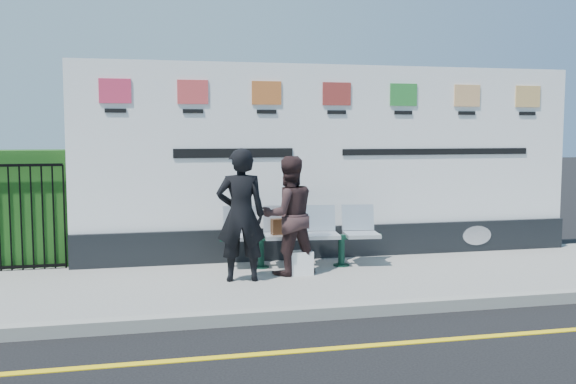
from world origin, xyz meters
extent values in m
plane|color=black|center=(0.00, 0.00, 0.00)|extent=(80.00, 80.00, 0.00)
cube|color=gray|center=(0.00, 2.50, 0.06)|extent=(14.00, 3.00, 0.12)
cube|color=gray|center=(0.00, 1.00, 0.07)|extent=(14.00, 0.18, 0.14)
cube|color=yellow|center=(0.00, 0.00, 0.00)|extent=(14.00, 0.10, 0.01)
cube|color=black|center=(0.50, 3.85, 0.37)|extent=(8.00, 0.30, 0.50)
cube|color=white|center=(0.50, 3.85, 1.87)|extent=(8.00, 0.14, 2.50)
imported|color=black|center=(-1.19, 2.52, 1.00)|extent=(0.68, 0.48, 1.76)
imported|color=#312020|center=(-0.49, 2.76, 0.94)|extent=(0.88, 0.74, 1.64)
cube|color=#311C0D|center=(-0.49, 3.22, 0.72)|extent=(0.30, 0.16, 0.23)
cube|color=white|center=(-0.34, 2.68, 0.28)|extent=(0.33, 0.20, 0.33)
camera|label=1|loc=(-2.44, -5.77, 2.09)|focal=40.00mm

